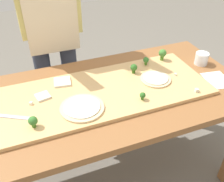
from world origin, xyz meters
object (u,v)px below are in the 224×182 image
object	(u,v)px
pizza_slice_far_left	(62,82)
cheese_crumble_a	(197,90)
pizza_whole_white_garlic	(82,107)
pizza_slice_near_left	(43,96)
prep_table	(95,108)
broccoli_floret_back_mid	(163,54)
pizza_whole_cheese_artichoke	(155,79)
cook_center	(49,18)
broccoli_floret_front_left	(143,96)
recipe_note	(217,80)
flour_cup	(201,59)
broccoli_floret_front_right	(33,121)
cheese_crumble_b	(175,74)
broccoli_floret_center_left	(134,68)
broccoli_floret_back_left	(146,60)
cheese_crumble_c	(31,103)

from	to	relation	value
pizza_slice_far_left	cheese_crumble_a	xyz separation A→B (m)	(0.68, -0.36, 0.00)
pizza_whole_white_garlic	pizza_slice_near_left	size ratio (longest dim) A/B	3.20
prep_table	broccoli_floret_back_mid	world-z (taller)	broccoli_floret_back_mid
pizza_slice_near_left	cheese_crumble_a	distance (m)	0.85
pizza_whole_cheese_artichoke	cheese_crumble_a	world-z (taller)	cheese_crumble_a
pizza_whole_cheese_artichoke	cook_center	distance (m)	0.82
broccoli_floret_front_left	recipe_note	size ratio (longest dim) A/B	0.25
pizza_whole_white_garlic	flour_cup	size ratio (longest dim) A/B	2.68
cheese_crumble_a	flour_cup	xyz separation A→B (m)	(0.24, 0.28, 0.00)
pizza_slice_far_left	cook_center	xyz separation A→B (m)	(0.04, 0.45, 0.23)
broccoli_floret_back_mid	cheese_crumble_a	size ratio (longest dim) A/B	4.06
pizza_whole_white_garlic	cook_center	world-z (taller)	cook_center
broccoli_floret_front_left	flour_cup	xyz separation A→B (m)	(0.56, 0.23, -0.01)
broccoli_floret_front_right	broccoli_floret_back_mid	distance (m)	0.96
cheese_crumble_b	broccoli_floret_front_left	bearing A→B (deg)	-154.37
recipe_note	broccoli_floret_center_left	bearing A→B (deg)	153.23
broccoli_floret_center_left	broccoli_floret_front_right	bearing A→B (deg)	-157.85
broccoli_floret_back_left	cook_center	size ratio (longest dim) A/B	0.03
pizza_slice_far_left	broccoli_floret_center_left	size ratio (longest dim) A/B	1.57
pizza_slice_far_left	broccoli_floret_front_left	distance (m)	0.48
broccoli_floret_front_right	broccoli_floret_front_left	bearing A→B (deg)	0.02
broccoli_floret_back_left	pizza_slice_far_left	bearing A→B (deg)	-178.98
broccoli_floret_front_left	recipe_note	bearing A→B (deg)	3.21
broccoli_floret_back_left	cheese_crumble_c	size ratio (longest dim) A/B	3.59
pizza_whole_white_garlic	broccoli_floret_back_mid	size ratio (longest dim) A/B	2.99
pizza_slice_near_left	cheese_crumble_a	size ratio (longest dim) A/B	3.79
pizza_whole_white_garlic	cheese_crumble_c	distance (m)	0.27
cheese_crumble_b	recipe_note	world-z (taller)	cheese_crumble_b
pizza_slice_near_left	cheese_crumble_b	distance (m)	0.80
broccoli_floret_back_mid	cheese_crumble_c	bearing A→B (deg)	-169.37
pizza_whole_white_garlic	broccoli_floret_front_left	size ratio (longest dim) A/B	5.10
broccoli_floret_front_right	cook_center	size ratio (longest dim) A/B	0.04
cheese_crumble_b	cook_center	xyz separation A→B (m)	(-0.63, 0.62, 0.23)
pizza_whole_white_garlic	pizza_slice_near_left	bearing A→B (deg)	135.22
broccoli_floret_center_left	cheese_crumble_c	distance (m)	0.64
prep_table	broccoli_floret_front_right	world-z (taller)	broccoli_floret_front_right
cook_center	pizza_slice_near_left	bearing A→B (deg)	-107.10
pizza_whole_white_garlic	broccoli_floret_front_left	bearing A→B (deg)	-8.09
recipe_note	cook_center	size ratio (longest dim) A/B	0.11
cook_center	pizza_whole_cheese_artichoke	bearing A→B (deg)	-51.86
pizza_slice_near_left	cook_center	bearing A→B (deg)	72.90
cheese_crumble_a	cook_center	size ratio (longest dim) A/B	0.01
pizza_slice_near_left	cheese_crumble_c	distance (m)	0.08
flour_cup	cheese_crumble_b	bearing A→B (deg)	-161.03
recipe_note	cook_center	distance (m)	1.16
cheese_crumble_a	flour_cup	bearing A→B (deg)	49.18
pizza_whole_white_garlic	cheese_crumble_b	bearing A→B (deg)	8.92
broccoli_floret_front_left	pizza_whole_white_garlic	bearing A→B (deg)	171.91
broccoli_floret_front_left	pizza_slice_far_left	bearing A→B (deg)	139.05
flour_cup	recipe_note	size ratio (longest dim) A/B	0.47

